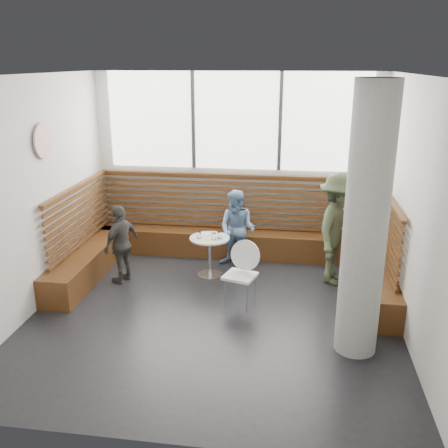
# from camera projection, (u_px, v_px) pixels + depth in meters

# --- Properties ---
(room) EXTENTS (5.00, 5.00, 3.20)m
(room) POSITION_uv_depth(u_px,v_px,m) (213.00, 204.00, 6.45)
(room) COLOR silver
(room) RESTS_ON ground
(booth) EXTENTS (5.00, 2.50, 1.44)m
(booth) POSITION_uv_depth(u_px,v_px,m) (230.00, 243.00, 8.49)
(booth) COLOR #442711
(booth) RESTS_ON ground
(concrete_column) EXTENTS (0.50, 0.50, 3.20)m
(concrete_column) POSITION_uv_depth(u_px,v_px,m) (366.00, 225.00, 5.63)
(concrete_column) COLOR gray
(concrete_column) RESTS_ON ground
(wall_art) EXTENTS (0.03, 0.50, 0.50)m
(wall_art) POSITION_uv_depth(u_px,v_px,m) (43.00, 141.00, 6.94)
(wall_art) COLOR white
(wall_art) RESTS_ON room
(cafe_table) EXTENTS (0.64, 0.64, 0.66)m
(cafe_table) POSITION_uv_depth(u_px,v_px,m) (210.00, 248.00, 8.06)
(cafe_table) COLOR silver
(cafe_table) RESTS_ON ground
(cafe_chair) EXTENTS (0.45, 0.44, 0.93)m
(cafe_chair) POSITION_uv_depth(u_px,v_px,m) (241.00, 268.00, 7.11)
(cafe_chair) COLOR white
(cafe_chair) RESTS_ON ground
(adult_man) EXTENTS (1.02, 1.30, 1.77)m
(adult_man) POSITION_uv_depth(u_px,v_px,m) (338.00, 229.00, 7.71)
(adult_man) COLOR #3A442D
(adult_man) RESTS_ON ground
(child_back) EXTENTS (0.77, 0.67, 1.33)m
(child_back) POSITION_uv_depth(u_px,v_px,m) (237.00, 229.00, 8.37)
(child_back) COLOR #688BB4
(child_back) RESTS_ON ground
(child_left) EXTENTS (0.56, 0.80, 1.26)m
(child_left) POSITION_uv_depth(u_px,v_px,m) (122.00, 244.00, 7.82)
(child_left) COLOR #42403C
(child_left) RESTS_ON ground
(plate_near) EXTENTS (0.20, 0.20, 0.01)m
(plate_near) POSITION_uv_depth(u_px,v_px,m) (206.00, 234.00, 8.14)
(plate_near) COLOR white
(plate_near) RESTS_ON cafe_table
(plate_far) EXTENTS (0.19, 0.19, 0.01)m
(plate_far) POSITION_uv_depth(u_px,v_px,m) (217.00, 235.00, 8.10)
(plate_far) COLOR white
(plate_far) RESTS_ON cafe_table
(glass_left) EXTENTS (0.07, 0.07, 0.10)m
(glass_left) POSITION_uv_depth(u_px,v_px,m) (199.00, 235.00, 7.96)
(glass_left) COLOR white
(glass_left) RESTS_ON cafe_table
(glass_mid) EXTENTS (0.07, 0.07, 0.11)m
(glass_mid) POSITION_uv_depth(u_px,v_px,m) (214.00, 236.00, 7.88)
(glass_mid) COLOR white
(glass_mid) RESTS_ON cafe_table
(glass_right) EXTENTS (0.07, 0.07, 0.11)m
(glass_right) POSITION_uv_depth(u_px,v_px,m) (220.00, 235.00, 7.94)
(glass_right) COLOR white
(glass_right) RESTS_ON cafe_table
(menu_card) EXTENTS (0.21, 0.16, 0.00)m
(menu_card) POSITION_uv_depth(u_px,v_px,m) (209.00, 242.00, 7.81)
(menu_card) COLOR #A5C64C
(menu_card) RESTS_ON cafe_table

